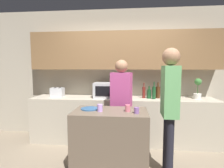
# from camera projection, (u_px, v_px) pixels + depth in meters

# --- Properties ---
(back_wall) EXTENTS (6.40, 0.40, 2.70)m
(back_wall) POSITION_uv_depth(u_px,v_px,m) (123.00, 65.00, 3.67)
(back_wall) COLOR #B2A893
(back_wall) RESTS_ON ground_plane
(back_counter) EXTENTS (3.60, 0.62, 0.89)m
(back_counter) POSITION_uv_depth(u_px,v_px,m) (122.00, 120.00, 3.51)
(back_counter) COLOR #B7AD99
(back_counter) RESTS_ON ground_plane
(kitchen_island) EXTENTS (1.03, 0.58, 0.89)m
(kitchen_island) POSITION_uv_depth(u_px,v_px,m) (110.00, 142.00, 2.47)
(kitchen_island) COLOR brown
(kitchen_island) RESTS_ON ground_plane
(microwave) EXTENTS (0.52, 0.39, 0.30)m
(microwave) POSITION_uv_depth(u_px,v_px,m) (107.00, 90.00, 3.51)
(microwave) COLOR #B7BABC
(microwave) RESTS_ON back_counter
(toaster) EXTENTS (0.26, 0.16, 0.18)m
(toaster) POSITION_uv_depth(u_px,v_px,m) (57.00, 92.00, 3.62)
(toaster) COLOR silver
(toaster) RESTS_ON back_counter
(potted_plant) EXTENTS (0.14, 0.14, 0.39)m
(potted_plant) POSITION_uv_depth(u_px,v_px,m) (198.00, 89.00, 3.34)
(potted_plant) COLOR silver
(potted_plant) RESTS_ON back_counter
(bottle_0) EXTENTS (0.06, 0.06, 0.30)m
(bottle_0) POSITION_uv_depth(u_px,v_px,m) (144.00, 92.00, 3.44)
(bottle_0) COLOR maroon
(bottle_0) RESTS_ON back_counter
(bottle_1) EXTENTS (0.08, 0.08, 0.24)m
(bottle_1) POSITION_uv_depth(u_px,v_px,m) (149.00, 94.00, 3.40)
(bottle_1) COLOR #194723
(bottle_1) RESTS_ON back_counter
(bottle_2) EXTENTS (0.07, 0.07, 0.33)m
(bottle_2) POSITION_uv_depth(u_px,v_px,m) (154.00, 92.00, 3.33)
(bottle_2) COLOR #194723
(bottle_2) RESTS_ON back_counter
(bottle_3) EXTENTS (0.08, 0.08, 0.31)m
(bottle_3) POSITION_uv_depth(u_px,v_px,m) (158.00, 92.00, 3.43)
(bottle_3) COLOR #472814
(bottle_3) RESTS_ON back_counter
(bottle_4) EXTENTS (0.07, 0.07, 0.29)m
(bottle_4) POSITION_uv_depth(u_px,v_px,m) (163.00, 92.00, 3.48)
(bottle_4) COLOR maroon
(bottle_4) RESTS_ON back_counter
(bottle_5) EXTENTS (0.07, 0.07, 0.24)m
(bottle_5) POSITION_uv_depth(u_px,v_px,m) (168.00, 94.00, 3.37)
(bottle_5) COLOR maroon
(bottle_5) RESTS_ON back_counter
(bottle_6) EXTENTS (0.06, 0.06, 0.24)m
(bottle_6) POSITION_uv_depth(u_px,v_px,m) (172.00, 94.00, 3.42)
(bottle_6) COLOR silver
(bottle_6) RESTS_ON back_counter
(plate_on_island) EXTENTS (0.26, 0.26, 0.01)m
(plate_on_island) POSITION_uv_depth(u_px,v_px,m) (90.00, 109.00, 2.52)
(plate_on_island) COLOR #2D5684
(plate_on_island) RESTS_ON kitchen_island
(cup_0) EXTENTS (0.07, 0.07, 0.09)m
(cup_0) POSITION_uv_depth(u_px,v_px,m) (128.00, 108.00, 2.38)
(cup_0) COLOR #D56C7C
(cup_0) RESTS_ON kitchen_island
(cup_1) EXTENTS (0.07, 0.07, 0.10)m
(cup_1) POSITION_uv_depth(u_px,v_px,m) (100.00, 108.00, 2.39)
(cup_1) COLOR #C093E6
(cup_1) RESTS_ON kitchen_island
(cup_2) EXTENTS (0.07, 0.07, 0.08)m
(cup_2) POSITION_uv_depth(u_px,v_px,m) (137.00, 110.00, 2.29)
(cup_2) COLOR #865CA3
(cup_2) RESTS_ON kitchen_island
(person_left) EXTENTS (0.37, 0.26, 1.62)m
(person_left) POSITION_uv_depth(u_px,v_px,m) (121.00, 99.00, 2.95)
(person_left) COLOR black
(person_left) RESTS_ON ground_plane
(person_center) EXTENTS (0.23, 0.35, 1.74)m
(person_center) POSITION_uv_depth(u_px,v_px,m) (170.00, 101.00, 2.31)
(person_center) COLOR black
(person_center) RESTS_ON ground_plane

